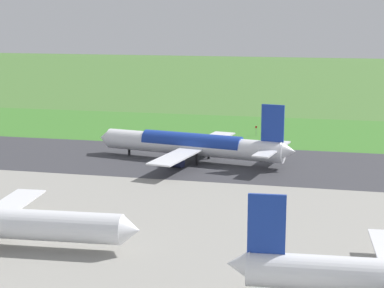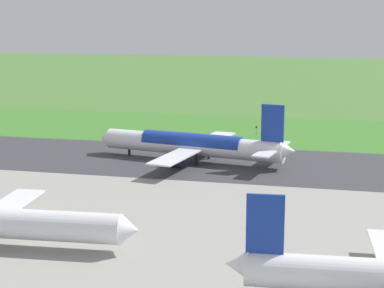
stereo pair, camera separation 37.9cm
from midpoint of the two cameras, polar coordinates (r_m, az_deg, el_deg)
The scene contains 7 objects.
ground_plane at distance 169.01m, azimuth -3.05°, elevation -1.35°, with size 800.00×800.00×0.00m, color #477233.
runway_asphalt at distance 169.01m, azimuth -3.05°, elevation -1.34°, with size 600.00×39.51×0.06m, color #38383D.
apron_concrete at distance 106.31m, azimuth -13.75°, elevation -9.50°, with size 440.00×110.00×0.05m, color gray.
grass_verge_foreground at distance 202.48m, azimuth -0.27°, elevation 0.82°, with size 600.00×80.00×0.04m, color #3C782B.
airliner_main at distance 165.62m, azimuth 0.19°, elevation -0.06°, with size 53.93×44.37×15.88m.
no_stopping_sign at distance 202.18m, azimuth 5.71°, elevation 1.23°, with size 0.60×0.10×2.91m.
traffic_cone_orange at distance 198.39m, azimuth 4.04°, elevation 0.64°, with size 0.40×0.40×0.55m, color orange.
Camera 2 is at (-46.34, 158.17, 37.48)m, focal length 60.87 mm.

